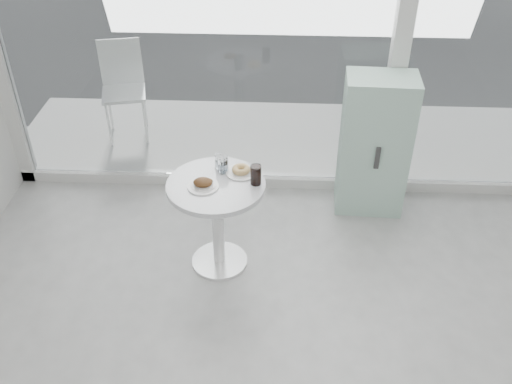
# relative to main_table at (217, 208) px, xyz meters

# --- Properties ---
(room_shell) EXTENTS (6.00, 6.00, 6.00)m
(room_shell) POSITION_rel_main_table_xyz_m (0.50, -2.46, 1.36)
(room_shell) COLOR white
(room_shell) RESTS_ON ground
(storefront) EXTENTS (5.00, 0.14, 3.00)m
(storefront) POSITION_rel_main_table_xyz_m (0.57, 1.10, 1.16)
(storefront) COLOR silver
(storefront) RESTS_ON ground
(main_table) EXTENTS (0.72, 0.72, 0.77)m
(main_table) POSITION_rel_main_table_xyz_m (0.00, 0.00, 0.00)
(main_table) COLOR white
(main_table) RESTS_ON ground
(patio_deck) EXTENTS (5.60, 1.60, 0.05)m
(patio_deck) POSITION_rel_main_table_xyz_m (0.50, 1.90, -0.53)
(patio_deck) COLOR white
(patio_deck) RESTS_ON ground
(mint_cabinet) EXTENTS (0.59, 0.42, 1.24)m
(mint_cabinet) POSITION_rel_main_table_xyz_m (1.25, 0.83, 0.07)
(mint_cabinet) COLOR #9FCAB8
(mint_cabinet) RESTS_ON ground
(patio_chair) EXTENTS (0.51, 0.51, 0.99)m
(patio_chair) POSITION_rel_main_table_xyz_m (-1.16, 1.95, 0.06)
(patio_chair) COLOR white
(patio_chair) RESTS_ON patio_deck
(plate_fritter) EXTENTS (0.23, 0.23, 0.07)m
(plate_fritter) POSITION_rel_main_table_xyz_m (-0.08, -0.04, 0.25)
(plate_fritter) COLOR silver
(plate_fritter) RESTS_ON main_table
(plate_donut) EXTENTS (0.23, 0.23, 0.06)m
(plate_donut) POSITION_rel_main_table_xyz_m (0.17, 0.14, 0.24)
(plate_donut) COLOR silver
(plate_donut) RESTS_ON main_table
(water_tumbler_a) EXTENTS (0.07, 0.07, 0.11)m
(water_tumbler_a) POSITION_rel_main_table_xyz_m (0.01, 0.20, 0.27)
(water_tumbler_a) COLOR white
(water_tumbler_a) RESTS_ON main_table
(water_tumbler_b) EXTENTS (0.08, 0.08, 0.13)m
(water_tumbler_b) POSITION_rel_main_table_xyz_m (0.04, 0.16, 0.28)
(water_tumbler_b) COLOR white
(water_tumbler_b) RESTS_ON main_table
(cola_glass) EXTENTS (0.08, 0.08, 0.15)m
(cola_glass) POSITION_rel_main_table_xyz_m (0.29, 0.01, 0.29)
(cola_glass) COLOR white
(cola_glass) RESTS_ON main_table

